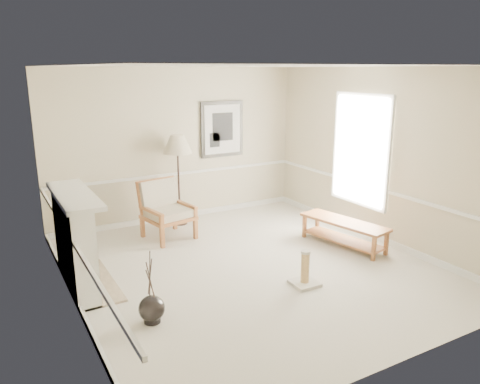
% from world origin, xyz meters
% --- Properties ---
extents(ground, '(5.50, 5.50, 0.00)m').
position_xyz_m(ground, '(0.00, 0.00, 0.00)').
color(ground, silver).
rests_on(ground, ground).
extents(room, '(5.04, 5.54, 2.92)m').
position_xyz_m(room, '(0.14, 0.08, 1.87)').
color(room, beige).
rests_on(room, ground).
extents(fireplace, '(0.64, 1.64, 1.31)m').
position_xyz_m(fireplace, '(-2.34, 0.60, 0.64)').
color(fireplace, white).
rests_on(fireplace, ground).
extents(floor_vase, '(0.31, 0.31, 0.90)m').
position_xyz_m(floor_vase, '(-1.79, -0.78, 0.16)').
color(floor_vase, black).
rests_on(floor_vase, ground).
extents(armchair, '(0.88, 0.93, 1.00)m').
position_xyz_m(armchair, '(-0.62, 1.88, 0.54)').
color(armchair, '#A16433').
rests_on(armchair, ground).
extents(floor_lamp, '(0.62, 0.62, 1.70)m').
position_xyz_m(floor_lamp, '(-0.13, 2.40, 1.48)').
color(floor_lamp, black).
rests_on(floor_lamp, ground).
extents(bench, '(0.77, 1.59, 0.44)m').
position_xyz_m(bench, '(1.80, -0.01, 0.29)').
color(bench, '#A16433').
rests_on(bench, ground).
extents(scratching_post, '(0.36, 0.36, 0.50)m').
position_xyz_m(scratching_post, '(0.35, -0.87, 0.16)').
color(scratching_post, beige).
rests_on(scratching_post, ground).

